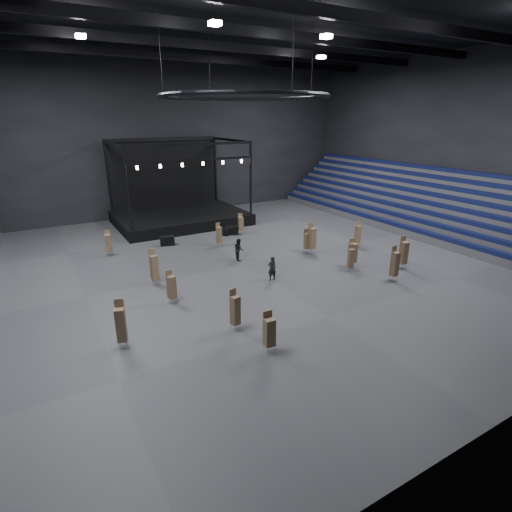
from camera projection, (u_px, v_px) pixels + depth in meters
floor at (246, 265)px, 33.13m from camera, size 50.00×50.00×0.00m
ceiling at (244, 17)px, 27.10m from camera, size 50.00×42.00×0.20m
wall_back at (160, 139)px, 47.25m from camera, size 50.00×0.20×18.00m
wall_right at (454, 142)px, 41.89m from camera, size 0.20×42.00×18.00m
bleachers_right at (431, 212)px, 43.35m from camera, size 7.20×40.00×6.40m
stage at (178, 209)px, 45.89m from camera, size 14.00×10.00×9.20m
truss_ring at (244, 96)px, 28.78m from camera, size 12.30×12.30×5.15m
roof_girders at (244, 31)px, 27.37m from camera, size 49.00×30.35×0.70m
floodlights at (275, 30)px, 24.31m from camera, size 28.60×16.60×0.25m
flight_case_left at (167, 241)px, 37.90m from camera, size 1.44×0.97×0.88m
flight_case_mid at (227, 231)px, 41.18m from camera, size 1.22×0.94×0.73m
flight_case_right at (232, 230)px, 41.35m from camera, size 1.39×1.09×0.83m
chair_stack_0 at (269, 331)px, 20.49m from camera, size 0.57×0.57×2.34m
chair_stack_1 at (108, 243)px, 34.87m from camera, size 0.55×0.55×2.29m
chair_stack_2 at (358, 234)px, 37.19m from camera, size 0.60×0.60×2.46m
chair_stack_3 at (351, 258)px, 31.40m from camera, size 0.51×0.51×2.20m
chair_stack_4 at (404, 252)px, 31.82m from camera, size 0.57×0.57×2.70m
chair_stack_5 at (241, 224)px, 41.06m from camera, size 0.57×0.57×2.21m
chair_stack_6 at (154, 267)px, 28.73m from camera, size 0.54×0.54×2.74m
chair_stack_7 at (121, 324)px, 20.88m from camera, size 0.63×0.63×2.77m
chair_stack_8 at (172, 287)px, 25.94m from camera, size 0.60×0.60×2.30m
chair_stack_9 at (312, 238)px, 35.36m from camera, size 0.56×0.56×2.80m
chair_stack_10 at (235, 310)px, 22.67m from camera, size 0.54×0.54×2.54m
chair_stack_11 at (395, 263)px, 29.49m from camera, size 0.49×0.49×2.69m
chair_stack_12 at (219, 234)px, 37.33m from camera, size 0.45×0.45×2.27m
chair_stack_13 at (353, 252)px, 32.11m from camera, size 0.56×0.56×2.43m
chair_stack_14 at (307, 240)px, 35.57m from camera, size 0.62×0.62×2.18m
man_center at (272, 268)px, 29.73m from camera, size 0.72×0.51×1.86m
crew_member at (239, 249)px, 33.88m from camera, size 0.88×1.04×1.90m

